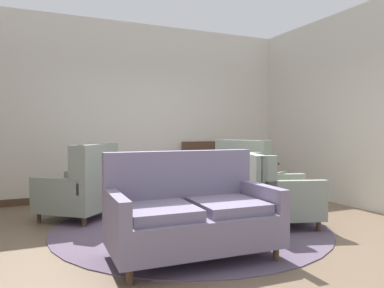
{
  "coord_description": "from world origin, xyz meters",
  "views": [
    {
      "loc": [
        -1.95,
        -4.08,
        1.27
      ],
      "look_at": [
        0.16,
        0.64,
        1.07
      ],
      "focal_mm": 34.32,
      "sensor_mm": 36.0,
      "label": 1
    }
  ],
  "objects_px": {
    "armchair_foreground_right": "(249,182)",
    "side_table": "(264,180)",
    "porcelain_vase": "(176,180)",
    "coffee_table": "(180,199)",
    "armchair_beside_settee": "(276,195)",
    "settee": "(191,215)",
    "sideboard": "(209,170)",
    "armchair_back_corner": "(82,189)"
  },
  "relations": [
    {
      "from": "porcelain_vase",
      "to": "armchair_back_corner",
      "type": "bearing_deg",
      "value": 137.31
    },
    {
      "from": "armchair_back_corner",
      "to": "armchair_foreground_right",
      "type": "distance_m",
      "value": 2.54
    },
    {
      "from": "sideboard",
      "to": "armchair_beside_settee",
      "type": "bearing_deg",
      "value": -97.3
    },
    {
      "from": "coffee_table",
      "to": "armchair_beside_settee",
      "type": "bearing_deg",
      "value": -19.94
    },
    {
      "from": "side_table",
      "to": "sideboard",
      "type": "distance_m",
      "value": 1.48
    },
    {
      "from": "sideboard",
      "to": "armchair_foreground_right",
      "type": "bearing_deg",
      "value": -93.71
    },
    {
      "from": "armchair_back_corner",
      "to": "side_table",
      "type": "bearing_deg",
      "value": 127.04
    },
    {
      "from": "coffee_table",
      "to": "armchair_beside_settee",
      "type": "height_order",
      "value": "armchair_beside_settee"
    },
    {
      "from": "porcelain_vase",
      "to": "armchair_beside_settee",
      "type": "relative_size",
      "value": 0.34
    },
    {
      "from": "armchair_back_corner",
      "to": "porcelain_vase",
      "type": "bearing_deg",
      "value": 89.86
    },
    {
      "from": "armchair_back_corner",
      "to": "settee",
      "type": "bearing_deg",
      "value": 64.0
    },
    {
      "from": "armchair_beside_settee",
      "to": "coffee_table",
      "type": "bearing_deg",
      "value": 87.8
    },
    {
      "from": "coffee_table",
      "to": "sideboard",
      "type": "xyz_separation_m",
      "value": [
        1.51,
        2.16,
        0.1
      ]
    },
    {
      "from": "armchair_foreground_right",
      "to": "armchair_beside_settee",
      "type": "distance_m",
      "value": 1.01
    },
    {
      "from": "sideboard",
      "to": "coffee_table",
      "type": "bearing_deg",
      "value": -125.0
    },
    {
      "from": "armchair_back_corner",
      "to": "sideboard",
      "type": "bearing_deg",
      "value": 156.79
    },
    {
      "from": "coffee_table",
      "to": "porcelain_vase",
      "type": "relative_size",
      "value": 2.47
    },
    {
      "from": "armchair_foreground_right",
      "to": "porcelain_vase",
      "type": "bearing_deg",
      "value": 81.66
    },
    {
      "from": "coffee_table",
      "to": "sideboard",
      "type": "height_order",
      "value": "sideboard"
    },
    {
      "from": "porcelain_vase",
      "to": "armchair_foreground_right",
      "type": "distance_m",
      "value": 1.56
    },
    {
      "from": "armchair_foreground_right",
      "to": "side_table",
      "type": "bearing_deg",
      "value": -96.43
    },
    {
      "from": "armchair_back_corner",
      "to": "armchair_foreground_right",
      "type": "relative_size",
      "value": 1.03
    },
    {
      "from": "coffee_table",
      "to": "porcelain_vase",
      "type": "distance_m",
      "value": 0.25
    },
    {
      "from": "coffee_table",
      "to": "porcelain_vase",
      "type": "bearing_deg",
      "value": 156.32
    },
    {
      "from": "armchair_back_corner",
      "to": "sideboard",
      "type": "relative_size",
      "value": 1.16
    },
    {
      "from": "settee",
      "to": "armchair_beside_settee",
      "type": "bearing_deg",
      "value": 24.19
    },
    {
      "from": "coffee_table",
      "to": "settee",
      "type": "bearing_deg",
      "value": -106.29
    },
    {
      "from": "armchair_beside_settee",
      "to": "sideboard",
      "type": "relative_size",
      "value": 1.06
    },
    {
      "from": "armchair_beside_settee",
      "to": "sideboard",
      "type": "bearing_deg",
      "value": 10.44
    },
    {
      "from": "porcelain_vase",
      "to": "sideboard",
      "type": "relative_size",
      "value": 0.35
    },
    {
      "from": "armchair_foreground_right",
      "to": "armchair_beside_settee",
      "type": "height_order",
      "value": "armchair_foreground_right"
    },
    {
      "from": "armchair_foreground_right",
      "to": "side_table",
      "type": "xyz_separation_m",
      "value": [
        0.38,
        0.15,
        -0.01
      ]
    },
    {
      "from": "armchair_foreground_right",
      "to": "side_table",
      "type": "height_order",
      "value": "armchair_foreground_right"
    },
    {
      "from": "settee",
      "to": "side_table",
      "type": "xyz_separation_m",
      "value": [
        2.1,
        1.74,
        0.02
      ]
    },
    {
      "from": "coffee_table",
      "to": "side_table",
      "type": "relative_size",
      "value": 1.24
    },
    {
      "from": "side_table",
      "to": "coffee_table",
      "type": "bearing_deg",
      "value": -158.48
    },
    {
      "from": "coffee_table",
      "to": "armchair_beside_settee",
      "type": "distance_m",
      "value": 1.26
    },
    {
      "from": "porcelain_vase",
      "to": "side_table",
      "type": "xyz_separation_m",
      "value": [
        1.84,
        0.68,
        -0.18
      ]
    },
    {
      "from": "porcelain_vase",
      "to": "armchair_foreground_right",
      "type": "bearing_deg",
      "value": 19.97
    },
    {
      "from": "armchair_foreground_right",
      "to": "side_table",
      "type": "relative_size",
      "value": 1.61
    },
    {
      "from": "armchair_beside_settee",
      "to": "side_table",
      "type": "relative_size",
      "value": 1.5
    },
    {
      "from": "sideboard",
      "to": "armchair_back_corner",
      "type": "bearing_deg",
      "value": -155.76
    }
  ]
}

